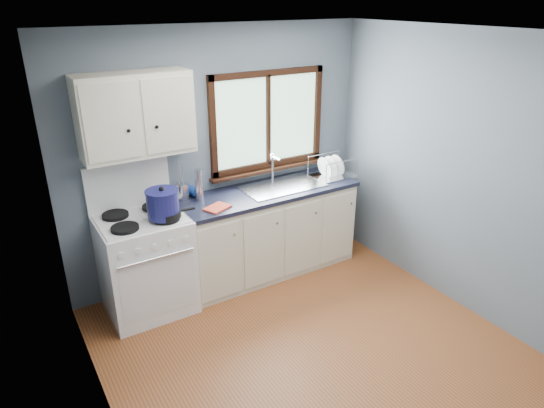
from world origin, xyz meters
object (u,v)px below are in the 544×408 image
sink (282,192)px  utensil_crock (183,191)px  stockpot (163,203)px  thermos (199,185)px  gas_range (146,261)px  dish_rack (332,171)px  skillet (166,214)px  base_cabinets (267,235)px

sink → utensil_crock: (-0.99, 0.22, 0.14)m
stockpot → thermos: 0.53m
gas_range → dish_rack: (2.10, -0.00, 0.49)m
sink → utensil_crock: bearing=167.6°
stockpot → skillet: bearing=-29.8°
gas_range → base_cabinets: bearing=0.8°
gas_range → stockpot: (0.17, -0.14, 0.59)m
gas_range → thermos: size_ratio=4.34×
gas_range → thermos: bearing=11.5°
base_cabinets → sink: bearing=-0.1°
gas_range → utensil_crock: gas_range is taller
stockpot → gas_range: bearing=139.1°
skillet → utensil_crock: bearing=53.7°
sink → gas_range: bearing=-179.3°
skillet → stockpot: 0.10m
skillet → dish_rack: (1.92, 0.15, -0.01)m
skillet → dish_rack: 1.92m
sink → skillet: bearing=-172.5°
gas_range → utensil_crock: (0.49, 0.24, 0.51)m
skillet → thermos: thermos is taller
base_cabinets → stockpot: (-1.14, -0.16, 0.68)m
base_cabinets → skillet: 1.27m
gas_range → stockpot: gas_range is taller
skillet → stockpot: (-0.02, 0.01, 0.10)m
base_cabinets → thermos: thermos is taller
skillet → thermos: bearing=35.0°
gas_range → base_cabinets: gas_range is taller
base_cabinets → sink: sink is taller
base_cabinets → stockpot: size_ratio=5.43×
thermos → dish_rack: size_ratio=0.70×
base_cabinets → gas_range: bearing=-179.2°
utensil_crock → sink: bearing=-12.4°
stockpot → dish_rack: stockpot is taller
base_cabinets → sink: size_ratio=2.20×
base_cabinets → dish_rack: dish_rack is taller
stockpot → base_cabinets: bearing=8.1°
skillet → dish_rack: dish_rack is taller
sink → skillet: (-1.30, -0.17, 0.13)m
stockpot → utensil_crock: bearing=49.1°
gas_range → dish_rack: gas_range is taller
dish_rack → utensil_crock: bearing=170.6°
skillet → gas_range: bearing=142.4°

